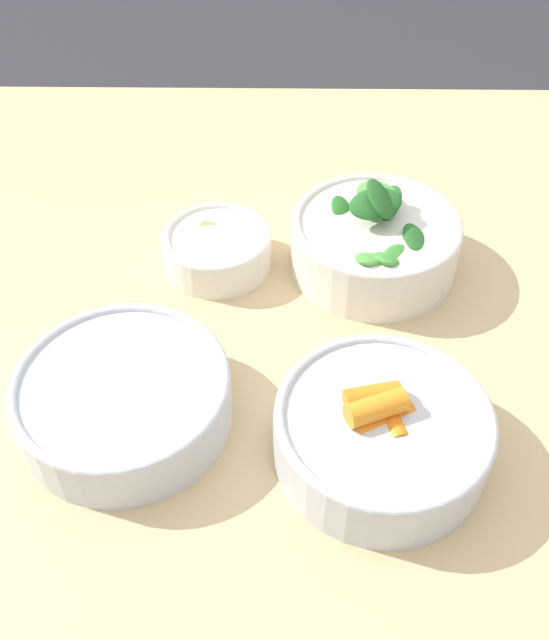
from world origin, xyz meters
TOP-DOWN VIEW (x-y plane):
  - ground_plane at (0.00, 0.00)m, footprint 10.00×10.00m
  - dining_table at (0.00, 0.00)m, footprint 1.24×1.05m
  - bowl_carrots at (-0.16, 0.16)m, footprint 0.19×0.19m
  - bowl_greens at (-0.18, -0.10)m, footprint 0.19×0.19m
  - bowl_beans_hotdog at (0.07, 0.12)m, footprint 0.20×0.20m
  - bowl_cookies at (0.00, -0.10)m, footprint 0.12×0.12m

SIDE VIEW (x-z plane):
  - ground_plane at x=0.00m, z-range 0.00..0.00m
  - dining_table at x=0.00m, z-range 0.28..1.03m
  - bowl_cookies at x=0.00m, z-range 0.75..0.80m
  - bowl_beans_hotdog at x=0.07m, z-range 0.75..0.81m
  - bowl_carrots at x=-0.16m, z-range 0.75..0.82m
  - bowl_greens at x=-0.18m, z-range 0.73..0.85m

